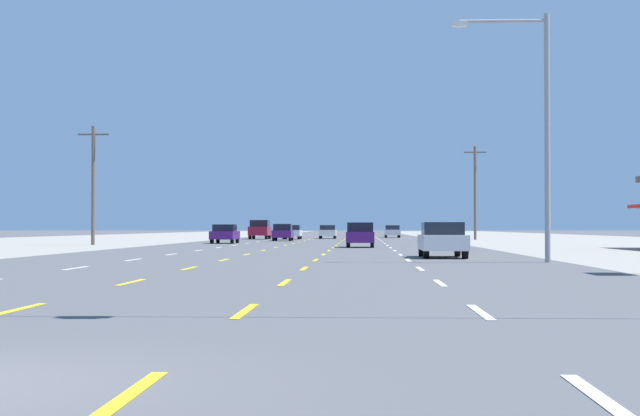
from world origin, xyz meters
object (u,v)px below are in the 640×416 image
sedan_far_right_distant_a (392,231)px  streetlight_left_row_0 (3,90)px  streetlight_right_row_0 (538,119)px  suv_far_left_farther (260,229)px  sedan_far_right_nearest (442,239)px  hatchback_inner_right_near (360,235)px  sedan_center_turn_farthest (328,232)px  sedan_inner_left_far (292,232)px  hatchback_inner_left_midfar (283,232)px  sedan_far_left_mid (225,234)px

sedan_far_right_distant_a → streetlight_left_row_0: bearing=-101.8°
streetlight_right_row_0 → suv_far_left_farther: bearing=104.3°
sedan_far_right_nearest → hatchback_inner_right_near: hatchback_inner_right_near is taller
suv_far_left_farther → sedan_center_turn_farthest: suv_far_left_farther is taller
sedan_inner_left_far → streetlight_right_row_0: bearing=-78.4°
sedan_center_turn_farthest → sedan_inner_left_far: bearing=-126.1°
sedan_far_right_distant_a → streetlight_left_row_0: size_ratio=0.41×
sedan_far_right_nearest → sedan_far_right_distant_a: bearing=89.8°
suv_far_left_farther → sedan_inner_left_far: bearing=-5.3°
sedan_center_turn_farthest → streetlight_right_row_0: bearing=-81.9°
sedan_center_turn_farthest → hatchback_inner_left_midfar: bearing=-101.4°
sedan_inner_left_far → sedan_far_right_distant_a: bearing=53.8°
suv_far_left_farther → streetlight_right_row_0: 68.24m
sedan_far_left_mid → sedan_inner_left_far: (3.38, 25.83, 0.00)m
sedan_far_right_distant_a → streetlight_left_row_0: streetlight_left_row_0 is taller
hatchback_inner_left_midfar → suv_far_left_farther: size_ratio=0.80×
streetlight_right_row_0 → sedan_inner_left_far: bearing=101.6°
sedan_center_turn_farthest → streetlight_left_row_0: size_ratio=0.41×
sedan_inner_left_far → hatchback_inner_right_near: bearing=-80.0°
sedan_inner_left_far → streetlight_right_row_0: size_ratio=0.50×
sedan_far_right_distant_a → streetlight_right_row_0: 80.61m
suv_far_left_farther → sedan_center_turn_farthest: size_ratio=1.09×
sedan_inner_left_far → sedan_center_turn_farthest: size_ratio=1.00×
hatchback_inner_left_midfar → sedan_center_turn_farthest: bearing=78.6°
suv_far_left_farther → sedan_far_right_distant_a: bearing=45.5°
hatchback_inner_right_near → sedan_far_right_distant_a: hatchback_inner_right_near is taller
suv_far_left_farther → sedan_far_right_distant_a: 20.25m
suv_far_left_farther → sedan_far_right_nearest: bearing=-77.1°
sedan_far_right_nearest → streetlight_right_row_0: streetlight_right_row_0 is taller
streetlight_left_row_0 → sedan_far_left_mid: bearing=86.2°
sedan_inner_left_far → suv_far_left_farther: 3.41m
hatchback_inner_left_midfar → hatchback_inner_right_near: bearing=-75.7°
sedan_far_right_nearest → hatchback_inner_left_midfar: size_ratio=1.15×
sedan_far_right_nearest → streetlight_right_row_0: (2.98, -5.27, 4.39)m
sedan_far_right_nearest → sedan_far_right_distant_a: (0.28, 75.17, 0.00)m
sedan_inner_left_far → streetlight_left_row_0: (-6.00, -65.68, 5.56)m
sedan_far_right_distant_a → sedan_far_left_mid: bearing=-109.2°
sedan_far_right_nearest → sedan_far_left_mid: (-13.89, 34.58, 0.00)m
sedan_far_left_mid → suv_far_left_farther: (-0.01, 26.14, 0.27)m
sedan_far_left_mid → sedan_far_right_distant_a: (14.17, 40.59, 0.00)m
hatchback_inner_left_midfar → sedan_far_left_mid: bearing=-104.3°
sedan_center_turn_farthest → streetlight_left_row_0: (-9.50, -70.48, 5.56)m
sedan_far_left_mid → hatchback_inner_left_midfar: size_ratio=1.15×
sedan_far_right_nearest → sedan_center_turn_farthest: same height
hatchback_inner_right_near → sedan_far_left_mid: 17.73m
hatchback_inner_right_near → sedan_far_left_mid: size_ratio=0.87×
hatchback_inner_right_near → streetlight_left_row_0: streetlight_left_row_0 is taller
hatchback_inner_left_midfar → streetlight_left_row_0: size_ratio=0.36×
suv_far_left_farther → streetlight_left_row_0: streetlight_left_row_0 is taller
hatchback_inner_left_midfar → suv_far_left_farther: bearing=105.0°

